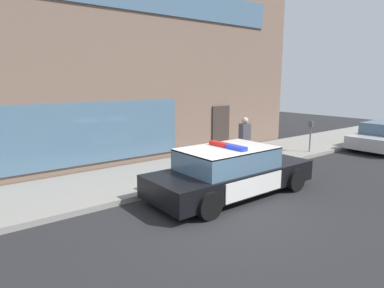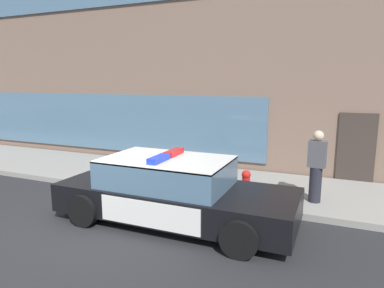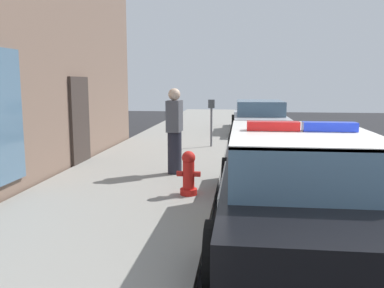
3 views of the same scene
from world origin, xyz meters
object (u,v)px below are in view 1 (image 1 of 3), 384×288
Objects in this scene: fire_hydrant at (223,161)px; police_cruiser at (231,171)px; pedestrian_on_sidewalk at (245,140)px; parking_meter at (311,131)px.

police_cruiser is at bearing -127.21° from fire_hydrant.
police_cruiser is 6.94× the size of fire_hydrant.
pedestrian_on_sidewalk is at bearing 17.28° from fire_hydrant.
pedestrian_on_sidewalk is 1.28× the size of parking_meter.
parking_meter reaches higher than fire_hydrant.
police_cruiser is 3.43m from pedestrian_on_sidewalk.
police_cruiser is 3.76× the size of parking_meter.
parking_meter is at bearing 0.04° from fire_hydrant.
parking_meter is at bearing 14.09° from police_cruiser.
parking_meter is (5.16, 0.00, 0.58)m from fire_hydrant.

